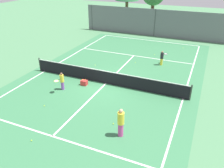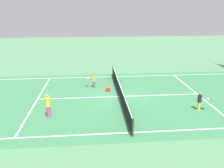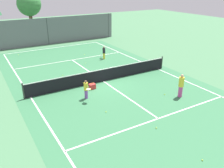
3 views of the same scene
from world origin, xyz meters
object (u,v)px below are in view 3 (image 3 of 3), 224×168
object	(u,v)px
ball_crate	(92,86)
tennis_ball_4	(19,55)
tennis_ball_5	(90,46)
tennis_ball_6	(106,112)
player_0	(104,52)
tennis_ball_7	(86,63)
player_1	(181,85)
tennis_ball_2	(156,128)
tennis_ball_1	(202,160)
player_2	(86,89)
tennis_ball_0	(63,75)
tennis_ball_8	(165,94)
tennis_ball_3	(85,55)

from	to	relation	value
ball_crate	tennis_ball_4	distance (m)	12.04
tennis_ball_5	tennis_ball_6	size ratio (longest dim) A/B	1.00
player_0	tennis_ball_7	distance (m)	2.34
player_1	ball_crate	xyz separation A→B (m)	(-4.46, 4.15, -0.63)
player_1	tennis_ball_5	distance (m)	15.64
tennis_ball_2	player_1	bearing A→B (deg)	28.94
player_1	tennis_ball_5	xyz separation A→B (m)	(0.87, 15.59, -0.78)
player_0	player_1	size ratio (longest dim) A/B	0.80
tennis_ball_1	tennis_ball_2	world-z (taller)	same
player_2	tennis_ball_0	size ratio (longest dim) A/B	19.16
ball_crate	tennis_ball_6	xyz separation A→B (m)	(-0.82, -3.47, -0.15)
player_0	tennis_ball_8	size ratio (longest dim) A/B	19.22
player_2	tennis_ball_3	xyz separation A→B (m)	(4.16, 9.39, -0.63)
player_2	player_1	bearing A→B (deg)	-28.18
tennis_ball_8	tennis_ball_4	bearing A→B (deg)	113.63
tennis_ball_1	tennis_ball_7	bearing A→B (deg)	84.74
ball_crate	tennis_ball_7	world-z (taller)	ball_crate
ball_crate	player_1	bearing A→B (deg)	-42.90
tennis_ball_5	tennis_ball_8	bearing A→B (deg)	-96.02
tennis_ball_1	tennis_ball_6	world-z (taller)	same
player_2	tennis_ball_6	distance (m)	2.36
tennis_ball_4	tennis_ball_3	bearing A→B (deg)	-30.38
tennis_ball_0	tennis_ball_7	distance (m)	3.58
tennis_ball_5	tennis_ball_4	bearing A→B (deg)	178.25
player_1	player_0	bearing A→B (deg)	91.11
player_2	tennis_ball_0	xyz separation A→B (m)	(0.08, 4.78, -0.63)
player_1	ball_crate	world-z (taller)	player_1
tennis_ball_1	tennis_ball_2	bearing A→B (deg)	91.68
tennis_ball_5	tennis_ball_7	world-z (taller)	same
tennis_ball_3	tennis_ball_8	size ratio (longest dim) A/B	1.00
player_1	tennis_ball_4	size ratio (longest dim) A/B	23.99
ball_crate	tennis_ball_7	bearing A→B (deg)	69.72
tennis_ball_5	tennis_ball_7	xyz separation A→B (m)	(-3.28, -5.90, 0.00)
tennis_ball_6	tennis_ball_3	bearing A→B (deg)	71.22
tennis_ball_6	player_0	bearing A→B (deg)	61.70
player_2	tennis_ball_3	distance (m)	10.29
tennis_ball_6	tennis_ball_2	bearing A→B (deg)	-62.94
player_2	tennis_ball_5	world-z (taller)	player_2
tennis_ball_3	tennis_ball_6	size ratio (longest dim) A/B	1.00
tennis_ball_2	player_2	bearing A→B (deg)	107.85
tennis_ball_3	tennis_ball_8	bearing A→B (deg)	-86.94
tennis_ball_1	tennis_ball_7	xyz separation A→B (m)	(1.35, 14.71, 0.00)
player_1	tennis_ball_2	distance (m)	4.47
tennis_ball_0	tennis_ball_5	world-z (taller)	same
player_2	tennis_ball_5	size ratio (longest dim) A/B	19.16
tennis_ball_5	tennis_ball_8	world-z (taller)	same
tennis_ball_7	tennis_ball_6	bearing A→B (deg)	-107.66
player_2	tennis_ball_2	world-z (taller)	player_2
tennis_ball_3	tennis_ball_5	size ratio (longest dim) A/B	1.00
player_0	tennis_ball_4	size ratio (longest dim) A/B	19.22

